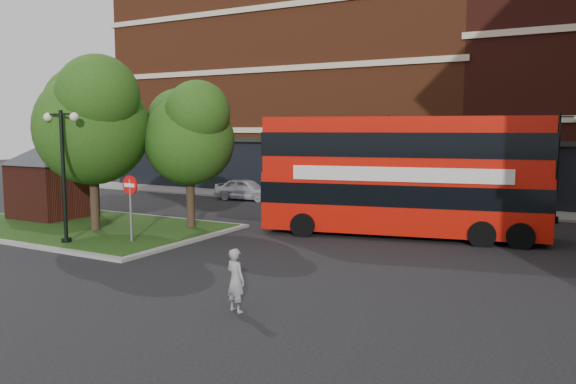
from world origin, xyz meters
The scene contains 15 objects.
ground centered at (0.00, 0.00, 0.00)m, with size 120.00×120.00×0.00m, color black.
pavement_far centered at (0.00, 16.50, 0.06)m, with size 44.00×3.00×0.12m, color slate.
terrace_far_left centered at (-8.00, 24.00, 7.00)m, with size 26.00×12.00×14.00m, color brown.
traffic_island centered at (-8.00, 3.00, 0.07)m, with size 12.60×7.60×0.15m.
kiosk centered at (-11.00, 4.00, 2.32)m, with size 6.51×6.51×3.60m.
tree_island_west centered at (-6.60, 2.58, 4.79)m, with size 5.40×4.71×7.21m.
tree_island_east centered at (-3.58, 5.06, 4.24)m, with size 4.46×3.90×6.29m.
lamp_island centered at (-5.50, 0.20, 2.83)m, with size 1.72×0.36×5.00m.
lamp_far_left centered at (2.00, 14.50, 2.83)m, with size 1.72×0.36×5.00m.
lamp_far_right centered at (10.00, 14.50, 2.83)m, with size 1.72×0.36×5.00m.
bus centered at (4.74, 8.07, 2.76)m, with size 11.29×4.83×4.20m.
woman centered at (4.24, -2.96, 0.77)m, with size 0.56×0.37×1.53m, color gray.
car_silver centered at (-6.93, 14.50, 0.66)m, with size 1.56×3.88×1.32m, color silver.
car_white centered at (3.00, 14.50, 0.75)m, with size 1.59×4.56×1.50m, color white.
no_entry_sign centered at (-3.50, 1.50, 1.86)m, with size 0.72×0.09×2.61m.
Camera 1 is at (11.62, -13.72, 4.37)m, focal length 35.00 mm.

